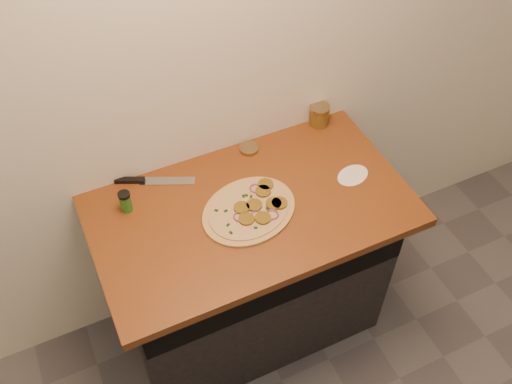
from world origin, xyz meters
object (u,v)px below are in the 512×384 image
chefs_knife (148,181)px  spice_shaker (126,202)px  pizza (250,210)px  salsa_jar (319,115)px

chefs_knife → spice_shaker: bearing=-137.1°
pizza → chefs_knife: (-0.30, 0.31, -0.00)m
pizza → salsa_jar: 0.57m
pizza → salsa_jar: bearing=34.6°
pizza → spice_shaker: 0.46m
spice_shaker → salsa_jar: bearing=7.8°
chefs_knife → salsa_jar: bearing=1.3°
chefs_knife → salsa_jar: size_ratio=3.20×
pizza → salsa_jar: (0.47, 0.32, 0.04)m
pizza → spice_shaker: spice_shaker is taller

